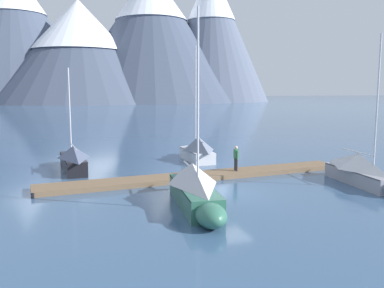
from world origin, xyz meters
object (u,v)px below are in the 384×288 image
sailboat_mid_dock_port (196,149)px  sailboat_mid_dock_starboard (363,170)px  sailboat_nearest_berth (73,158)px  sailboat_second_berth (195,188)px  person_on_dock (236,157)px

sailboat_mid_dock_port → sailboat_mid_dock_starboard: (6.82, -11.26, -0.05)m
sailboat_nearest_berth → sailboat_mid_dock_port: sailboat_mid_dock_port is taller
sailboat_second_berth → sailboat_mid_dock_starboard: sailboat_second_berth is taller
sailboat_second_berth → sailboat_mid_dock_starboard: bearing=6.8°
sailboat_nearest_berth → sailboat_mid_dock_port: size_ratio=0.79×
sailboat_second_berth → sailboat_mid_dock_starboard: (11.25, 1.34, -0.10)m
sailboat_nearest_berth → person_on_dock: size_ratio=4.31×
sailboat_nearest_berth → sailboat_mid_dock_starboard: sailboat_mid_dock_starboard is taller
person_on_dock → sailboat_second_berth: bearing=-129.0°
sailboat_second_berth → sailboat_mid_dock_starboard: size_ratio=1.07×
sailboat_second_berth → person_on_dock: sailboat_second_berth is taller
sailboat_mid_dock_port → sailboat_second_berth: bearing=-109.4°
sailboat_mid_dock_starboard → person_on_dock: 7.91m
sailboat_nearest_berth → sailboat_second_berth: sailboat_second_berth is taller
sailboat_nearest_berth → sailboat_mid_dock_port: (9.73, 1.13, 0.04)m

